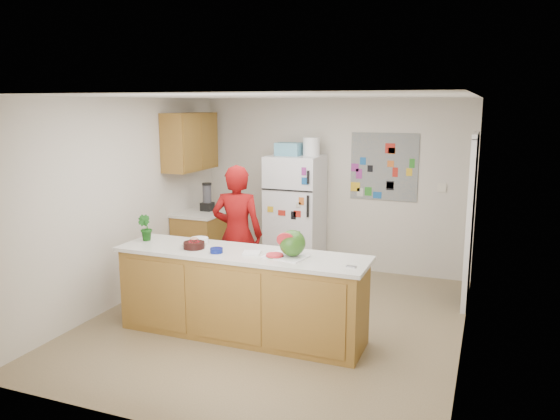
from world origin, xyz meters
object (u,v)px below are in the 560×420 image
at_px(person, 237,235).
at_px(watermelon, 292,243).
at_px(cherry_bowl, 194,245).
at_px(refrigerator, 295,214).

distance_m(person, watermelon, 1.40).
bearing_deg(cherry_bowl, person, 87.53).
height_order(watermelon, cherry_bowl, watermelon).
xyz_separation_m(refrigerator, watermelon, (0.82, -2.38, 0.21)).
bearing_deg(watermelon, cherry_bowl, -176.84).
relative_size(refrigerator, watermelon, 6.45).
distance_m(watermelon, cherry_bowl, 1.09).
bearing_deg(cherry_bowl, refrigerator, 83.73).
relative_size(person, cherry_bowl, 7.65).
xyz_separation_m(refrigerator, cherry_bowl, (-0.27, -2.43, 0.11)).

